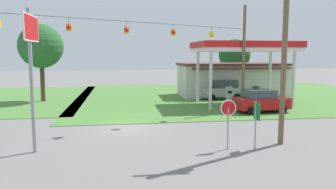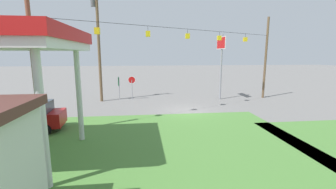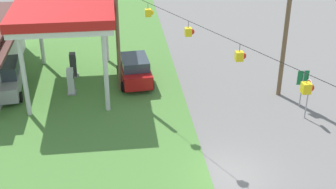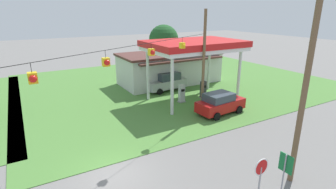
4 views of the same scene
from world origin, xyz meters
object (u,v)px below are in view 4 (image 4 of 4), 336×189
(fuel_pump_far, at_px, (203,90))
(tree_behind_station, at_px, (164,40))
(car_at_pumps_rear, at_px, (166,82))
(route_sign, at_px, (285,168))
(fuel_pump_near, at_px, (182,94))
(car_at_pumps_front, at_px, (220,103))
(utility_pole_main, at_px, (310,61))
(gas_station_store, at_px, (170,68))
(stop_sign_roadside, at_px, (261,173))
(gas_station_canopy, at_px, (194,46))

(fuel_pump_far, bearing_deg, tree_behind_station, 79.57)
(car_at_pumps_rear, bearing_deg, route_sign, 73.05)
(fuel_pump_near, bearing_deg, car_at_pumps_front, -73.35)
(car_at_pumps_rear, bearing_deg, utility_pole_main, 78.14)
(gas_station_store, distance_m, car_at_pumps_rear, 3.47)
(stop_sign_roadside, bearing_deg, gas_station_canopy, -113.89)
(stop_sign_roadside, bearing_deg, tree_behind_station, -110.34)
(fuel_pump_near, xyz_separation_m, tree_behind_station, (4.85, 12.28, 3.79))
(gas_station_store, bearing_deg, gas_station_canopy, -101.29)
(car_at_pumps_rear, bearing_deg, gas_station_store, -131.17)
(utility_pole_main, bearing_deg, gas_station_canopy, 77.42)
(gas_station_canopy, height_order, fuel_pump_near, gas_station_canopy)
(fuel_pump_near, relative_size, car_at_pumps_front, 0.39)
(fuel_pump_near, distance_m, car_at_pumps_front, 4.33)
(gas_station_canopy, bearing_deg, tree_behind_station, 73.84)
(gas_station_canopy, bearing_deg, gas_station_store, 78.71)
(gas_station_canopy, distance_m, car_at_pumps_front, 6.02)
(fuel_pump_far, distance_m, utility_pole_main, 14.93)
(stop_sign_roadside, bearing_deg, fuel_pump_near, -109.23)
(car_at_pumps_rear, distance_m, stop_sign_roadside, 18.73)
(gas_station_store, bearing_deg, tree_behind_station, 68.06)
(gas_station_store, relative_size, route_sign, 5.05)
(fuel_pump_near, distance_m, utility_pole_main, 14.41)
(fuel_pump_near, relative_size, stop_sign_roadside, 0.70)
(car_at_pumps_front, xyz_separation_m, route_sign, (-4.65, -9.80, 0.75))
(fuel_pump_far, bearing_deg, car_at_pumps_rear, 115.15)
(gas_station_store, xyz_separation_m, route_sign, (-6.07, -20.79, -0.17))
(utility_pole_main, bearing_deg, car_at_pumps_front, 72.30)
(fuel_pump_far, bearing_deg, gas_station_canopy, 179.94)
(utility_pole_main, distance_m, tree_behind_station, 26.37)
(car_at_pumps_front, height_order, utility_pole_main, utility_pole_main)
(car_at_pumps_rear, distance_m, route_sign, 18.56)
(gas_station_canopy, relative_size, stop_sign_roadside, 3.57)
(car_at_pumps_rear, distance_m, utility_pole_main, 18.30)
(gas_station_canopy, relative_size, route_sign, 3.72)
(gas_station_store, height_order, fuel_pump_far, gas_station_store)
(tree_behind_station, bearing_deg, fuel_pump_near, -111.56)
(utility_pole_main, height_order, tree_behind_station, utility_pole_main)
(utility_pole_main, bearing_deg, fuel_pump_far, 72.19)
(gas_station_canopy, xyz_separation_m, tree_behind_station, (3.56, 12.28, -0.70))
(tree_behind_station, bearing_deg, utility_pole_main, -104.32)
(gas_station_store, xyz_separation_m, fuel_pump_far, (-0.07, -6.84, -1.05))
(gas_station_store, distance_m, route_sign, 21.66)
(gas_station_canopy, xyz_separation_m, fuel_pump_near, (-1.30, -0.00, -4.49))
(car_at_pumps_front, bearing_deg, gas_station_store, 77.91)
(gas_station_store, bearing_deg, route_sign, -106.28)
(utility_pole_main, bearing_deg, route_sign, -157.33)
(fuel_pump_near, height_order, route_sign, route_sign)
(fuel_pump_near, distance_m, tree_behind_station, 13.74)
(car_at_pumps_front, distance_m, car_at_pumps_rear, 8.32)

